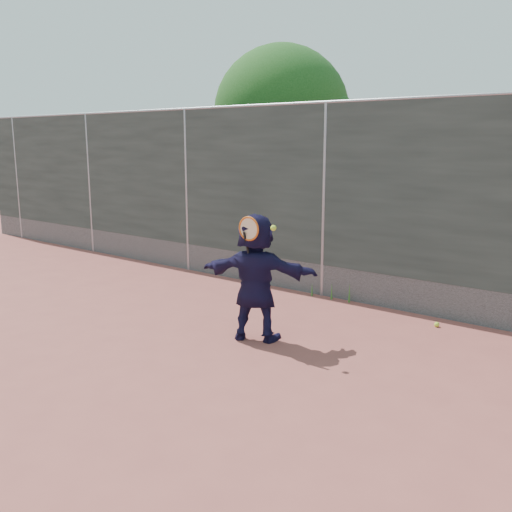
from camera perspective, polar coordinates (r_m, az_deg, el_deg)
The scene contains 7 objects.
ground at distance 6.65m, azimuth -9.78°, elevation -10.14°, with size 80.00×80.00×0.00m, color #9E4C42.
player at distance 6.98m, azimuth 0.00°, elevation -2.12°, with size 1.47×0.47×1.58m, color #161335.
ball_ground at distance 7.99m, azimuth 17.62°, elevation -6.55°, with size 0.07×0.07×0.07m, color #BBDD31.
fence at distance 8.94m, azimuth 6.84°, elevation 5.93°, with size 20.00×0.06×3.03m.
swing_action at distance 6.66m, azimuth -0.50°, elevation 2.61°, with size 0.51×0.13×0.51m.
tree_left at distance 13.03m, azimuth 3.25°, elevation 13.67°, with size 3.15×3.00×4.53m.
weed_clump at distance 8.95m, azimuth 7.83°, elevation -3.53°, with size 0.68×0.07×0.30m.
Camera 1 is at (4.65, -4.09, 2.43)m, focal length 40.00 mm.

